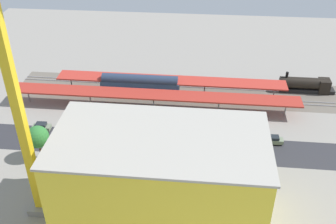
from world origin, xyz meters
The scene contains 25 objects.
ground_plane centered at (0.00, 0.00, 0.00)m, with size 160.28×160.28×0.00m, color gray.
rail_bed centered at (0.00, -19.72, 0.00)m, with size 100.18×14.00×0.01m, color #665E54.
street_asphalt centered at (0.00, 3.87, 0.00)m, with size 100.18×9.00×0.01m, color #2D2D33.
track_rails centered at (0.00, -19.72, 0.18)m, with size 100.17×8.41×0.12m.
platform_canopy_near centered at (13.03, -10.99, 3.79)m, with size 69.77×5.47×4.00m.
platform_canopy_far centered at (9.52, -17.93, 4.16)m, with size 57.85×5.40×4.38m.
locomotive centered at (-25.59, -22.72, 1.92)m, with size 14.05×3.16×5.34m.
freight_coach_far centered at (17.17, -16.72, 3.10)m, with size 19.93×3.08×5.89m.
parked_car_0 centered at (-14.05, 0.73, 0.81)m, with size 4.47×1.85×1.83m.
parked_car_1 centered at (-5.89, 0.61, 0.77)m, with size 4.82×1.86×1.74m.
parked_car_2 centered at (1.34, 0.31, 0.77)m, with size 4.54×1.81×1.76m.
parked_car_3 centered at (8.20, 0.23, 0.76)m, with size 4.63×2.06×1.71m.
parked_car_4 centered at (15.90, 0.82, 0.70)m, with size 4.13×1.99×1.55m.
parked_car_5 centered at (22.51, 0.75, 0.75)m, with size 4.35×2.06×1.70m.
parked_car_6 centered at (29.58, 0.37, 0.82)m, with size 4.14×1.84×1.85m.
parked_car_7 centered at (36.92, 0.56, 0.82)m, with size 4.13×2.03×1.85m.
construction_building centered at (7.59, 23.19, 8.09)m, with size 32.66×17.18×16.19m, color yellow.
construction_roof_slab centered at (7.59, 23.19, 16.39)m, with size 33.26×17.78×0.40m, color #ADA89E.
box_truck_0 centered at (12.37, 9.62, 1.67)m, with size 8.50×3.28×3.36m.
box_truck_1 centered at (0.53, 8.39, 1.71)m, with size 10.11×3.05×3.48m.
box_truck_2 centered at (15.87, 10.27, 1.74)m, with size 9.29×2.71×3.60m.
street_tree_0 centered at (1.53, 8.56, 5.40)m, with size 4.39×4.39×7.65m.
street_tree_1 centered at (0.71, 9.54, 5.47)m, with size 6.39×6.39×8.69m.
street_tree_2 centered at (33.67, 9.68, 5.01)m, with size 4.57×4.57×7.32m.
traffic_light centered at (20.51, 8.45, 4.59)m, with size 0.50×0.36×6.98m.
Camera 1 is at (1.93, 71.25, 52.49)m, focal length 42.95 mm.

